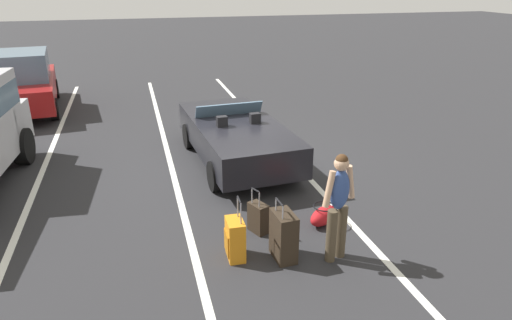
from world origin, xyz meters
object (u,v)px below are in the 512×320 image
Objects in this scene: convertible_car at (233,134)px; suitcase_small_carryon at (258,218)px; suitcase_medium_bright at (235,239)px; traveler_person at (339,202)px; duffel_bag at (324,215)px; suitcase_large_black at (284,236)px; parked_sedan_near at (22,83)px.

suitcase_small_carryon is at bearing 170.36° from convertible_car.
traveler_person is at bearing 165.87° from suitcase_medium_bright.
convertible_car is at bearing -12.32° from traveler_person.
suitcase_large_black is at bearing 128.73° from duffel_bag.
suitcase_medium_bright is 0.58× the size of traveler_person.
duffel_bag is 10.88m from parked_sedan_near.
suitcase_large_black is at bearing 173.66° from convertible_car.
suitcase_large_black is 0.58× the size of traveler_person.
convertible_car is 3.43m from duffel_bag.
traveler_person is (-4.29, -0.57, 0.34)m from convertible_car.
traveler_person reaches higher than suitcase_medium_bright.
suitcase_small_carryon is (0.63, -0.53, -0.06)m from suitcase_medium_bright.
suitcase_small_carryon is 10.23m from parked_sedan_near.
suitcase_small_carryon is at bearing -128.49° from suitcase_medium_bright.
suitcase_medium_bright is 10.55m from parked_sedan_near.
suitcase_large_black is 0.72m from suitcase_medium_bright.
suitcase_medium_bright is at bearing 109.36° from duffel_bag.
duffel_bag is 0.42× the size of traveler_person.
suitcase_small_carryon is 1.13m from duffel_bag.
traveler_person is at bearing -72.64° from suitcase_small_carryon.
traveler_person is at bearing 166.47° from duffel_bag.
suitcase_medium_bright reaches higher than suitcase_large_black.
suitcase_large_black is at bearing -102.71° from suitcase_small_carryon.
suitcase_large_black reaches higher than duffel_bag.
suitcase_small_carryon is at bearing 97.02° from suitcase_large_black.
convertible_car is 4.09m from suitcase_large_black.
convertible_car is 3.99m from suitcase_medium_bright.
convertible_car is at bearing 84.06° from suitcase_large_black.
suitcase_small_carryon is (-3.25, 0.32, -0.34)m from convertible_car.
duffel_bag is at bearing -25.86° from suitcase_small_carryon.
convertible_car is 4.42× the size of suitcase_medium_bright.
convertible_car is 7.77m from parked_sedan_near.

